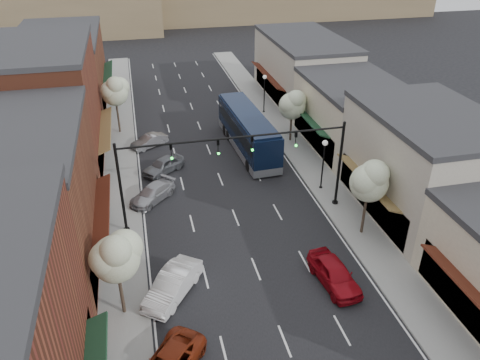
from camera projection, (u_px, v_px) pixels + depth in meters
ground at (264, 290)px, 28.40m from camera, size 160.00×160.00×0.00m
sidewalk_left at (120, 165)px, 42.35m from camera, size 2.80×73.00×0.15m
sidewalk_right at (296, 147)px, 45.66m from camera, size 2.80×73.00×0.15m
curb_left at (136, 163)px, 42.63m from camera, size 0.25×73.00×0.17m
curb_right at (282, 148)px, 45.38m from camera, size 0.25×73.00×0.17m
bldg_left_midnear at (14, 202)px, 28.36m from camera, size 10.14×14.10×9.40m
bldg_left_midfar at (42, 109)px, 39.83m from camera, size 10.14×14.10×10.90m
bldg_left_far at (62, 70)px, 53.98m from camera, size 10.14×18.10×8.40m
bldg_right_midnear at (424, 164)px, 34.24m from camera, size 9.14×12.10×7.90m
bldg_right_midfar at (352, 114)px, 44.75m from camera, size 9.14×12.10×6.40m
bldg_right_far at (303, 68)px, 56.34m from camera, size 9.14×16.10×7.40m
hill_near at (24, 11)px, 87.45m from camera, size 50.00×20.00×8.00m
signal_mast_right at (311, 155)px, 33.98m from camera, size 8.22×0.46×7.00m
signal_mast_left at (155, 172)px, 31.76m from camera, size 8.22×0.46×7.00m
tree_right_near at (370, 180)px, 31.17m from camera, size 2.85×2.65×5.95m
tree_right_far at (293, 104)px, 44.93m from camera, size 2.85×2.65×5.43m
tree_left_near at (116, 256)px, 24.63m from camera, size 2.85×2.65×5.69m
tree_left_far at (115, 90)px, 46.43m from camera, size 2.85×2.65×6.13m
lamp_post_near at (324, 157)px, 37.32m from camera, size 0.44×0.44×4.44m
lamp_post_far at (264, 88)px, 52.12m from camera, size 0.44×0.44×4.44m
coach_bus at (248, 131)px, 44.43m from camera, size 3.32×12.37×3.74m
red_hatchback at (334, 273)px, 28.56m from camera, size 2.34×4.71×1.54m
parked_car_b at (173, 284)px, 27.69m from camera, size 4.14×4.84×1.57m
parked_car_c at (152, 193)px, 36.99m from camera, size 4.28×4.33×1.26m
parked_car_d at (163, 165)px, 41.01m from camera, size 4.20×3.76×1.38m
parked_car_e at (149, 141)px, 45.51m from camera, size 3.84×2.96×1.22m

